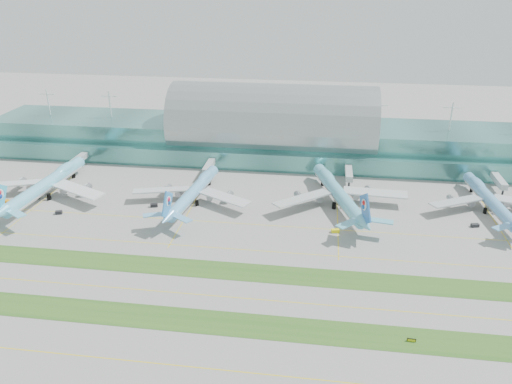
# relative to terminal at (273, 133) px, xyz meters

# --- Properties ---
(ground) EXTENTS (700.00, 700.00, 0.00)m
(ground) POSITION_rel_terminal_xyz_m (-0.01, -128.79, -14.23)
(ground) COLOR gray
(ground) RESTS_ON ground
(terminal) EXTENTS (340.00, 69.10, 36.00)m
(terminal) POSITION_rel_terminal_xyz_m (0.00, 0.00, 0.00)
(terminal) COLOR #3D7A75
(terminal) RESTS_ON ground
(grass_strip_near) EXTENTS (420.00, 12.00, 0.08)m
(grass_strip_near) POSITION_rel_terminal_xyz_m (-0.01, -156.79, -14.19)
(grass_strip_near) COLOR #2D591E
(grass_strip_near) RESTS_ON ground
(grass_strip_far) EXTENTS (420.00, 12.00, 0.08)m
(grass_strip_far) POSITION_rel_terminal_xyz_m (-0.01, -126.79, -14.19)
(grass_strip_far) COLOR #2D591E
(grass_strip_far) RESTS_ON ground
(taxiline_a) EXTENTS (420.00, 0.35, 0.01)m
(taxiline_a) POSITION_rel_terminal_xyz_m (-0.01, -176.79, -14.22)
(taxiline_a) COLOR yellow
(taxiline_a) RESTS_ON ground
(taxiline_b) EXTENTS (420.00, 0.35, 0.01)m
(taxiline_b) POSITION_rel_terminal_xyz_m (-0.01, -142.79, -14.22)
(taxiline_b) COLOR yellow
(taxiline_b) RESTS_ON ground
(taxiline_c) EXTENTS (420.00, 0.35, 0.01)m
(taxiline_c) POSITION_rel_terminal_xyz_m (-0.01, -110.79, -14.22)
(taxiline_c) COLOR yellow
(taxiline_c) RESTS_ON ground
(taxiline_d) EXTENTS (420.00, 0.35, 0.01)m
(taxiline_d) POSITION_rel_terminal_xyz_m (-0.01, -88.79, -14.22)
(taxiline_d) COLOR yellow
(taxiline_d) RESTS_ON ground
(airliner_a) EXTENTS (67.59, 76.89, 21.15)m
(airliner_a) POSITION_rel_terminal_xyz_m (-104.73, -72.18, -7.70)
(airliner_a) COLOR #67C2E3
(airliner_a) RESTS_ON ground
(airliner_b) EXTENTS (59.81, 68.35, 18.82)m
(airliner_b) POSITION_rel_terminal_xyz_m (-30.78, -69.15, -8.42)
(airliner_b) COLOR #65ADDE
(airliner_b) RESTS_ON ground
(airliner_c) EXTENTS (63.33, 73.53, 20.79)m
(airliner_c) POSITION_rel_terminal_xyz_m (37.84, -62.88, -7.81)
(airliner_c) COLOR #5EB6CE
(airliner_c) RESTS_ON ground
(airliner_d) EXTENTS (58.57, 66.84, 18.39)m
(airliner_d) POSITION_rel_terminal_xyz_m (107.85, -59.34, -8.55)
(airliner_d) COLOR #63A5DA
(airliner_d) RESTS_ON ground
(gse_a) EXTENTS (4.47, 3.15, 1.62)m
(gse_a) POSITION_rel_terminal_xyz_m (-119.26, -83.64, -13.42)
(gse_a) COLOR orange
(gse_a) RESTS_ON ground
(gse_b) EXTENTS (3.35, 2.49, 1.53)m
(gse_b) POSITION_rel_terminal_xyz_m (-89.75, -90.67, -13.46)
(gse_b) COLOR black
(gse_b) RESTS_ON ground
(gse_c) EXTENTS (3.78, 2.63, 1.58)m
(gse_c) POSITION_rel_terminal_xyz_m (-48.47, -77.53, -13.44)
(gse_c) COLOR black
(gse_c) RESTS_ON ground
(gse_d) EXTENTS (3.66, 1.85, 1.42)m
(gse_d) POSITION_rel_terminal_xyz_m (-33.73, -72.58, -13.52)
(gse_d) COLOR black
(gse_d) RESTS_ON ground
(gse_e) EXTENTS (3.70, 2.50, 1.40)m
(gse_e) POSITION_rel_terminal_xyz_m (36.81, -91.15, -13.52)
(gse_e) COLOR yellow
(gse_e) RESTS_ON ground
(gse_f) EXTENTS (4.37, 2.44, 1.63)m
(gse_f) POSITION_rel_terminal_xyz_m (48.63, -80.57, -13.41)
(gse_f) COLOR black
(gse_f) RESTS_ON ground
(gse_g) EXTENTS (3.68, 2.46, 1.44)m
(gse_g) POSITION_rel_terminal_xyz_m (97.65, -77.84, -13.51)
(gse_g) COLOR black
(gse_g) RESTS_ON ground
(taxiway_sign_east) EXTENTS (2.70, 0.51, 1.14)m
(taxiway_sign_east) POSITION_rel_terminal_xyz_m (59.16, -157.49, -13.66)
(taxiway_sign_east) COLOR black
(taxiway_sign_east) RESTS_ON ground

